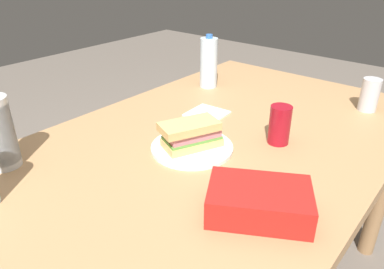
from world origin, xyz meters
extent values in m
cube|color=tan|center=(0.00, 0.00, 0.74)|extent=(1.57, 0.97, 0.04)
cylinder|color=#977049|center=(-0.71, -0.40, 0.36)|extent=(0.07, 0.07, 0.72)
cylinder|color=#977049|center=(-0.71, 0.40, 0.36)|extent=(0.07, 0.07, 0.72)
cylinder|color=white|center=(0.10, -0.02, 0.76)|extent=(0.25, 0.25, 0.01)
cube|color=#DBB26B|center=(0.10, -0.02, 0.78)|extent=(0.19, 0.15, 0.02)
cube|color=#599E3F|center=(0.10, -0.02, 0.80)|extent=(0.18, 0.14, 0.01)
cube|color=#C6727A|center=(0.10, -0.02, 0.81)|extent=(0.18, 0.14, 0.02)
cube|color=yellow|center=(0.10, -0.02, 0.83)|extent=(0.17, 0.13, 0.01)
cube|color=#DBB26B|center=(0.11, -0.01, 0.84)|extent=(0.19, 0.15, 0.02)
cylinder|color=maroon|center=(-0.10, 0.16, 0.82)|extent=(0.07, 0.07, 0.12)
cube|color=red|center=(0.24, 0.29, 0.79)|extent=(0.24, 0.27, 0.07)
cylinder|color=silver|center=(0.50, -0.36, 0.81)|extent=(0.08, 0.08, 0.09)
cylinder|color=silver|center=(0.50, -0.36, 0.82)|extent=(0.08, 0.08, 0.09)
cylinder|color=silver|center=(0.50, -0.36, 0.84)|extent=(0.08, 0.08, 0.09)
cylinder|color=silver|center=(-0.38, -0.32, 0.86)|extent=(0.07, 0.07, 0.21)
cylinder|color=blue|center=(-0.38, -0.32, 0.98)|extent=(0.03, 0.03, 0.02)
cylinder|color=silver|center=(-0.55, 0.30, 0.82)|extent=(0.07, 0.07, 0.12)
cube|color=white|center=(-0.14, -0.14, 0.76)|extent=(0.14, 0.14, 0.01)
camera|label=1|loc=(0.84, 0.60, 1.30)|focal=34.27mm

